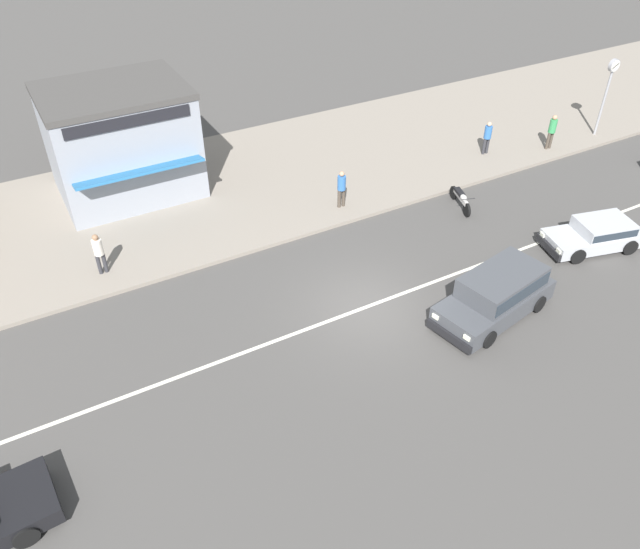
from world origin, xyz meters
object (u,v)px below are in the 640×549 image
shopfront_mid_block (121,141)px  minivan_dark_grey_1 (497,293)px  pedestrian_by_shop (488,135)px  street_clock (610,80)px  pedestrian_near_clock (552,129)px  pedestrian_far_end (342,186)px  pedestrian_mid_kerb (99,251)px  hatchback_silver_0 (596,233)px  motorcycle_0 (461,198)px

shopfront_mid_block → minivan_dark_grey_1: bearing=-58.7°
minivan_dark_grey_1 → pedestrian_by_shop: 11.51m
street_clock → pedestrian_by_shop: 6.57m
pedestrian_by_shop → street_clock: bearing=-9.5°
pedestrian_near_clock → pedestrian_far_end: bearing=179.0°
pedestrian_mid_kerb → shopfront_mid_block: shopfront_mid_block is taller
street_clock → pedestrian_mid_kerb: size_ratio=2.35×
minivan_dark_grey_1 → pedestrian_near_clock: pedestrian_near_clock is taller
hatchback_silver_0 → street_clock: street_clock is taller
pedestrian_near_clock → hatchback_silver_0: bearing=-123.2°
minivan_dark_grey_1 → pedestrian_mid_kerb: bearing=142.5°
pedestrian_far_end → motorcycle_0: bearing=-27.1°
minivan_dark_grey_1 → pedestrian_mid_kerb: pedestrian_mid_kerb is taller
motorcycle_0 → pedestrian_by_shop: pedestrian_by_shop is taller
motorcycle_0 → street_clock: street_clock is taller
hatchback_silver_0 → pedestrian_mid_kerb: pedestrian_mid_kerb is taller
shopfront_mid_block → pedestrian_by_shop: bearing=-16.8°
hatchback_silver_0 → shopfront_mid_block: bearing=138.6°
hatchback_silver_0 → shopfront_mid_block: (-14.19, 12.49, 1.81)m
pedestrian_near_clock → pedestrian_by_shop: (-3.01, 1.06, -0.07)m
motorcycle_0 → pedestrian_far_end: (-4.39, 2.24, 0.66)m
pedestrian_near_clock → minivan_dark_grey_1: bearing=-142.7°
hatchback_silver_0 → pedestrian_far_end: (-7.00, 6.94, 0.49)m
pedestrian_far_end → shopfront_mid_block: 9.18m
motorcycle_0 → pedestrian_by_shop: 5.09m
pedestrian_by_shop → pedestrian_far_end: size_ratio=0.99×
street_clock → pedestrian_near_clock: (-3.21, -0.02, -1.77)m
minivan_dark_grey_1 → shopfront_mid_block: size_ratio=0.82×
minivan_dark_grey_1 → pedestrian_far_end: bearing=97.7°
street_clock → minivan_dark_grey_1: bearing=-149.8°
pedestrian_mid_kerb → pedestrian_by_shop: size_ratio=1.01×
hatchback_silver_0 → pedestrian_far_end: pedestrian_far_end is taller
hatchback_silver_0 → pedestrian_far_end: size_ratio=2.45×
pedestrian_mid_kerb → pedestrian_far_end: size_ratio=1.00×
hatchback_silver_0 → pedestrian_mid_kerb: size_ratio=2.46×
street_clock → pedestrian_by_shop: street_clock is taller
pedestrian_by_shop → shopfront_mid_block: bearing=163.2°
motorcycle_0 → minivan_dark_grey_1: bearing=-119.6°
pedestrian_near_clock → street_clock: bearing=0.4°
hatchback_silver_0 → motorcycle_0: size_ratio=2.02×
minivan_dark_grey_1 → pedestrian_by_shop: bearing=50.7°
pedestrian_near_clock → pedestrian_mid_kerb: bearing=178.9°
pedestrian_mid_kerb → motorcycle_0: bearing=-9.9°
street_clock → shopfront_mid_block: size_ratio=0.67×
pedestrian_near_clock → motorcycle_0: bearing=-163.8°
street_clock → pedestrian_by_shop: (-6.22, 1.04, -1.83)m
pedestrian_by_shop → shopfront_mid_block: shopfront_mid_block is taller
hatchback_silver_0 → pedestrian_near_clock: bearing=56.8°
motorcycle_0 → street_clock: 10.71m
street_clock → motorcycle_0: bearing=-168.6°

